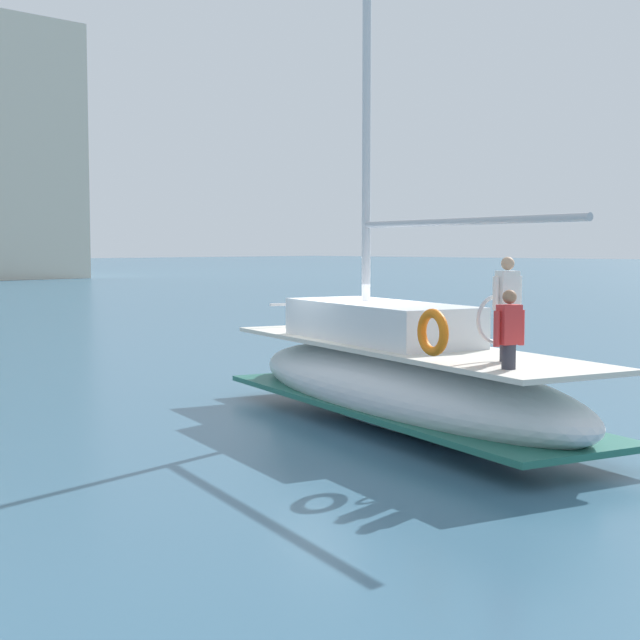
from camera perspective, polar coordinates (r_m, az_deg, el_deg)
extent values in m
plane|color=#38607A|center=(18.62, 1.94, -5.52)|extent=(400.00, 400.00, 0.00)
ellipsoid|color=silver|center=(17.14, 4.79, -4.03)|extent=(5.13, 9.88, 1.40)
cube|color=#236656|center=(17.18, 4.79, -5.07)|extent=(5.10, 9.70, 0.10)
cube|color=beige|center=(17.04, 4.81, -1.57)|extent=(4.81, 9.37, 0.08)
cube|color=silver|center=(17.61, 3.54, -0.10)|extent=(2.88, 4.62, 0.70)
cylinder|color=silver|center=(18.40, 2.79, 16.96)|extent=(0.16, 0.16, 11.46)
cylinder|color=#B7B7BC|center=(15.58, 8.26, 5.79)|extent=(1.82, 5.54, 0.12)
cylinder|color=silver|center=(20.82, -1.85, 0.94)|extent=(0.88, 0.32, 0.06)
torus|color=orange|center=(14.16, 6.69, -0.73)|extent=(0.34, 0.71, 0.70)
cylinder|color=#33333D|center=(14.69, 10.98, -0.88)|extent=(0.20, 0.20, 0.80)
cube|color=white|center=(14.64, 11.02, 1.78)|extent=(0.36, 0.29, 0.56)
sphere|color=tan|center=(14.63, 11.04, 3.30)|extent=(0.20, 0.20, 0.20)
cylinder|color=white|center=(14.50, 10.35, 1.56)|extent=(0.09, 0.09, 0.50)
cylinder|color=white|center=(14.78, 11.68, 1.60)|extent=(0.09, 0.09, 0.50)
cylinder|color=#33333D|center=(13.81, 11.10, -2.15)|extent=(0.20, 0.20, 0.35)
cube|color=red|center=(13.76, 11.12, -0.27)|extent=(0.36, 0.29, 0.56)
sphere|color=#9E7051|center=(13.74, 11.15, 1.35)|extent=(0.20, 0.20, 0.20)
cylinder|color=red|center=(13.63, 10.41, -0.51)|extent=(0.09, 0.09, 0.50)
cylinder|color=red|center=(13.91, 11.82, -0.44)|extent=(0.09, 0.09, 0.50)
torus|color=silver|center=(14.85, 10.41, 0.04)|extent=(0.74, 0.28, 0.76)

